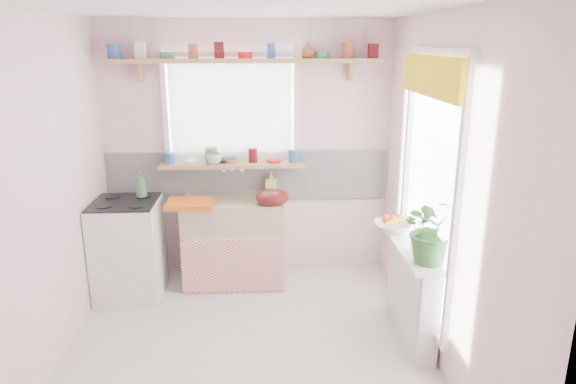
{
  "coord_description": "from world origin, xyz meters",
  "views": [
    {
      "loc": [
        0.12,
        -3.39,
        2.29
      ],
      "look_at": [
        0.34,
        0.55,
        1.13
      ],
      "focal_mm": 32.0,
      "sensor_mm": 36.0,
      "label": 1
    }
  ],
  "objects": [
    {
      "name": "cooker_bottle",
      "position": [
        -0.97,
        1.16,
        1.04
      ],
      "size": [
        0.12,
        0.12,
        0.24
      ],
      "primitive_type": "imported",
      "rotation": [
        0.0,
        0.0,
        0.39
      ],
      "color": "#3E7C4F",
      "rests_on": "cooker"
    },
    {
      "name": "colander",
      "position": [
        0.22,
        1.1,
        0.92
      ],
      "size": [
        0.33,
        0.33,
        0.14
      ],
      "primitive_type": "ellipsoid",
      "rotation": [
        0.0,
        0.0,
        0.07
      ],
      "color": "#530E0E",
      "rests_on": "sink_unit"
    },
    {
      "name": "dish_tray",
      "position": [
        -0.53,
        1.1,
        0.87
      ],
      "size": [
        0.43,
        0.33,
        0.04
      ],
      "primitive_type": "cube",
      "rotation": [
        0.0,
        0.0,
        -0.02
      ],
      "color": "orange",
      "rests_on": "sink_unit"
    },
    {
      "name": "shelf_vase",
      "position": [
        0.57,
        1.47,
        2.21
      ],
      "size": [
        0.16,
        0.16,
        0.15
      ],
      "primitive_type": "imported",
      "rotation": [
        0.0,
        0.0,
        -0.14
      ],
      "color": "#AB5634",
      "rests_on": "pine_shelf"
    },
    {
      "name": "sill_cup",
      "position": [
        -0.32,
        1.42,
        1.21
      ],
      "size": [
        0.18,
        0.18,
        0.11
      ],
      "primitive_type": "imported",
      "rotation": [
        0.0,
        0.0,
        0.37
      ],
      "color": "beige",
      "rests_on": "windowsill"
    },
    {
      "name": "radiator_ledge",
      "position": [
        1.3,
        0.2,
        0.4
      ],
      "size": [
        0.22,
        0.95,
        0.78
      ],
      "color": "white",
      "rests_on": "ground"
    },
    {
      "name": "fruit",
      "position": [
        1.22,
        0.56,
        0.87
      ],
      "size": [
        0.2,
        0.14,
        0.1
      ],
      "color": "#FF6115",
      "rests_on": "fruit_bowl"
    },
    {
      "name": "sill_bowl",
      "position": [
        -0.21,
        1.54,
        1.19
      ],
      "size": [
        0.24,
        0.24,
        0.06
      ],
      "primitive_type": "imported",
      "rotation": [
        0.0,
        0.0,
        -0.23
      ],
      "color": "teal",
      "rests_on": "windowsill"
    },
    {
      "name": "room",
      "position": [
        0.66,
        0.86,
        1.37
      ],
      "size": [
        3.2,
        3.2,
        3.2
      ],
      "color": "silver",
      "rests_on": "ground"
    },
    {
      "name": "soap_bottle_sink",
      "position": [
        0.22,
        1.5,
        0.96
      ],
      "size": [
        0.11,
        0.11,
        0.22
      ],
      "primitive_type": "imported",
      "rotation": [
        0.0,
        0.0,
        -0.18
      ],
      "color": "#DCE164",
      "rests_on": "sink_unit"
    },
    {
      "name": "jade_plant",
      "position": [
        1.33,
        -0.08,
        1.02
      ],
      "size": [
        0.46,
        0.4,
        0.5
      ],
      "primitive_type": "imported",
      "rotation": [
        0.0,
        0.0,
        0.03
      ],
      "color": "#306729",
      "rests_on": "radiator_ledge"
    },
    {
      "name": "sill_crockery",
      "position": [
        -0.17,
        1.48,
        1.22
      ],
      "size": [
        1.35,
        0.11,
        0.12
      ],
      "color": "#3359A5",
      "rests_on": "windowsill"
    },
    {
      "name": "sink_unit",
      "position": [
        -0.15,
        1.29,
        0.43
      ],
      "size": [
        0.95,
        0.65,
        1.11
      ],
      "color": "white",
      "rests_on": "ground"
    },
    {
      "name": "windowsill",
      "position": [
        -0.15,
        1.48,
        1.14
      ],
      "size": [
        1.4,
        0.22,
        0.04
      ],
      "primitive_type": "cube",
      "color": "tan",
      "rests_on": "room"
    },
    {
      "name": "cooker",
      "position": [
        -1.1,
        1.05,
        0.46
      ],
      "size": [
        0.58,
        0.58,
        0.93
      ],
      "color": "white",
      "rests_on": "ground"
    },
    {
      "name": "fruit_bowl",
      "position": [
        1.21,
        0.56,
        0.81
      ],
      "size": [
        0.32,
        0.32,
        0.07
      ],
      "primitive_type": "imported",
      "rotation": [
        0.0,
        0.0,
        -0.08
      ],
      "color": "silver",
      "rests_on": "radiator_ledge"
    },
    {
      "name": "pine_shelf",
      "position": [
        0.0,
        1.47,
        2.12
      ],
      "size": [
        2.52,
        0.24,
        0.04
      ],
      "primitive_type": "cube",
      "color": "tan",
      "rests_on": "room"
    },
    {
      "name": "shelf_crockery",
      "position": [
        -0.0,
        1.47,
        2.2
      ],
      "size": [
        2.47,
        0.11,
        0.12
      ],
      "color": "#3359A5",
      "rests_on": "pine_shelf"
    },
    {
      "name": "herb_pot",
      "position": [
        1.3,
        0.11,
        0.87
      ],
      "size": [
        0.11,
        0.09,
        0.19
      ],
      "primitive_type": "imported",
      "rotation": [
        0.0,
        0.0,
        0.28
      ],
      "color": "#2A692C",
      "rests_on": "radiator_ledge"
    }
  ]
}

